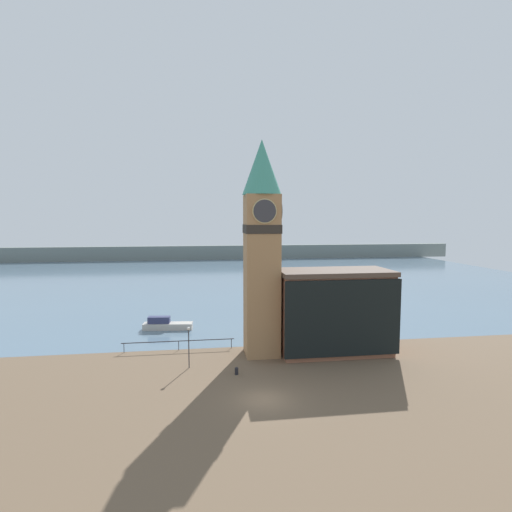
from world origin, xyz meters
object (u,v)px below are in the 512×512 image
at_px(clock_tower, 262,242).
at_px(lamp_post, 189,339).
at_px(boat_near, 166,325).
at_px(mooring_bollard_near, 236,370).
at_px(pier_building, 334,311).

xyz_separation_m(clock_tower, lamp_post, (-7.69, -2.98, -9.26)).
relative_size(boat_near, mooring_bollard_near, 8.92).
bearing_deg(boat_near, mooring_bollard_near, -59.25).
bearing_deg(lamp_post, boat_near, 103.28).
distance_m(mooring_bollard_near, lamp_post, 5.62).
relative_size(clock_tower, boat_near, 3.48).
bearing_deg(lamp_post, mooring_bollard_near, -28.04).
relative_size(clock_tower, lamp_post, 5.55).
distance_m(clock_tower, lamp_post, 12.40).
bearing_deg(clock_tower, pier_building, -3.58).
height_order(clock_tower, boat_near, clock_tower).
bearing_deg(lamp_post, pier_building, 9.04).
bearing_deg(clock_tower, lamp_post, -158.82).
bearing_deg(boat_near, lamp_post, -71.06).
relative_size(pier_building, lamp_post, 2.98).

